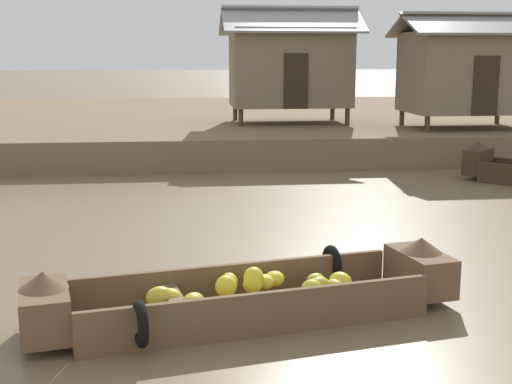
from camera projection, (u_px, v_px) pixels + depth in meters
The scene contains 5 objects.
ground_plane at pixel (186, 223), 13.65m from camera, with size 300.00×300.00×0.00m, color #726047.
riverbank_strip at pixel (182, 123), 28.96m from camera, with size 160.00×20.00×0.91m, color #756047.
banana_boat at pixel (249, 296), 8.64m from camera, with size 5.48×2.50×0.84m.
stilt_house_left at pixel (290, 65), 24.01m from camera, with size 4.69×3.19×3.96m.
stilt_house_mid_left at pixel (467, 70), 22.32m from camera, with size 4.49×3.37×3.66m.
Camera 1 is at (-0.09, -3.35, 3.22)m, focal length 48.96 mm.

